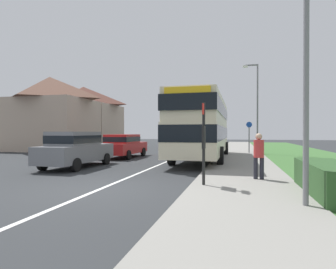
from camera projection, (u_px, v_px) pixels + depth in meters
name	position (u px, v px, depth m)	size (l,w,h in m)	color
ground_plane	(101.00, 189.00, 8.38)	(120.00, 120.00, 0.00)	#2D3033
lane_marking_centre	(167.00, 162.00, 16.14)	(0.14, 60.00, 0.01)	silver
pavement_near_side	(242.00, 167.00, 13.17)	(3.20, 68.00, 0.12)	gray
roadside_hedge	(330.00, 181.00, 7.15)	(1.10, 3.36, 0.90)	#2D5128
double_decker_bus	(203.00, 125.00, 17.17)	(2.80, 11.25, 3.70)	beige
parked_car_grey	(76.00, 148.00, 13.46)	(1.87, 4.55, 1.73)	slate
parked_car_red	(123.00, 145.00, 18.79)	(1.97, 4.56, 1.56)	#B21E1E
pedestrian_at_stop	(259.00, 154.00, 9.43)	(0.34, 0.34, 1.67)	#23232D
bus_stop_sign	(204.00, 138.00, 8.39)	(0.09, 0.52, 2.60)	black
cycle_route_sign	(249.00, 136.00, 21.52)	(0.44, 0.08, 2.52)	slate
street_lamp_near	(300.00, 36.00, 6.03)	(1.14, 0.20, 6.52)	slate
street_lamp_mid	(256.00, 102.00, 21.15)	(1.14, 0.20, 6.88)	slate
house_terrace_far_side	(68.00, 115.00, 29.18)	(7.64, 11.68, 6.96)	tan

